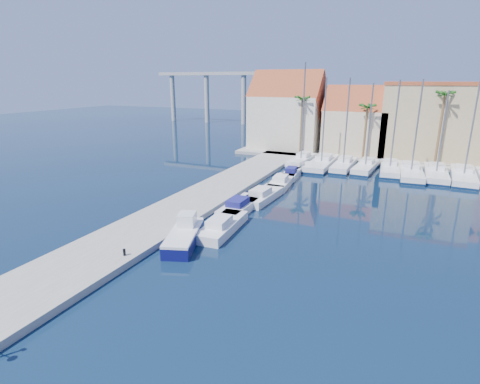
# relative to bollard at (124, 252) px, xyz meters

# --- Properties ---
(ground) EXTENTS (260.00, 260.00, 0.00)m
(ground) POSITION_rel_bollard_xyz_m (6.84, -0.38, -0.74)
(ground) COLOR black
(ground) RESTS_ON ground
(quay_west) EXTENTS (6.00, 77.00, 0.50)m
(quay_west) POSITION_rel_bollard_xyz_m (-2.16, 13.12, -0.49)
(quay_west) COLOR gray
(quay_west) RESTS_ON ground
(shore_north) EXTENTS (54.00, 16.00, 0.50)m
(shore_north) POSITION_rel_bollard_xyz_m (16.84, 47.62, -0.49)
(shore_north) COLOR gray
(shore_north) RESTS_ON ground
(bollard) EXTENTS (0.19, 0.19, 0.49)m
(bollard) POSITION_rel_bollard_xyz_m (0.00, 0.00, 0.00)
(bollard) COLOR black
(bollard) RESTS_ON quay_west
(fishing_boat) EXTENTS (3.88, 6.32, 2.10)m
(fishing_boat) POSITION_rel_bollard_xyz_m (2.07, 4.45, -0.05)
(fishing_boat) COLOR #0D0E4F
(fishing_boat) RESTS_ON ground
(motorboat_west_0) EXTENTS (2.57, 6.85, 1.40)m
(motorboat_west_0) POSITION_rel_bollard_xyz_m (3.67, 7.73, -0.23)
(motorboat_west_0) COLOR white
(motorboat_west_0) RESTS_ON ground
(motorboat_west_1) EXTENTS (2.16, 6.75, 1.40)m
(motorboat_west_1) POSITION_rel_bollard_xyz_m (2.89, 13.10, -0.23)
(motorboat_west_1) COLOR white
(motorboat_west_1) RESTS_ON ground
(motorboat_west_2) EXTENTS (2.66, 7.14, 1.40)m
(motorboat_west_2) POSITION_rel_bollard_xyz_m (3.66, 17.23, -0.23)
(motorboat_west_2) COLOR white
(motorboat_west_2) RESTS_ON ground
(motorboat_west_3) EXTENTS (2.66, 6.69, 1.40)m
(motorboat_west_3) POSITION_rel_bollard_xyz_m (3.73, 23.29, -0.23)
(motorboat_west_3) COLOR white
(motorboat_west_3) RESTS_ON ground
(motorboat_west_4) EXTENTS (2.29, 5.67, 1.40)m
(motorboat_west_4) POSITION_rel_bollard_xyz_m (3.57, 28.01, -0.23)
(motorboat_west_4) COLOR white
(motorboat_west_4) RESTS_ON ground
(motorboat_west_5) EXTENTS (2.39, 5.84, 1.40)m
(motorboat_west_5) POSITION_rel_bollard_xyz_m (3.37, 32.09, -0.23)
(motorboat_west_5) COLOR white
(motorboat_west_5) RESTS_ON ground
(sailboat_0) EXTENTS (2.68, 8.82, 14.64)m
(sailboat_0) POSITION_rel_bollard_xyz_m (2.59, 36.45, -0.10)
(sailboat_0) COLOR white
(sailboat_0) RESTS_ON ground
(sailboat_1) EXTENTS (3.05, 11.25, 12.58)m
(sailboat_1) POSITION_rel_bollard_xyz_m (5.88, 35.65, -0.17)
(sailboat_1) COLOR white
(sailboat_1) RESTS_ON ground
(sailboat_2) EXTENTS (2.55, 9.10, 12.54)m
(sailboat_2) POSITION_rel_bollard_xyz_m (9.00, 35.55, -0.14)
(sailboat_2) COLOR white
(sailboat_2) RESTS_ON ground
(sailboat_3) EXTENTS (3.10, 9.08, 11.87)m
(sailboat_3) POSITION_rel_bollard_xyz_m (12.01, 35.78, -0.15)
(sailboat_3) COLOR white
(sailboat_3) RESTS_ON ground
(sailboat_4) EXTENTS (2.98, 9.34, 12.29)m
(sailboat_4) POSITION_rel_bollard_xyz_m (15.12, 36.02, -0.15)
(sailboat_4) COLOR white
(sailboat_4) RESTS_ON ground
(sailboat_5) EXTENTS (3.50, 10.73, 12.37)m
(sailboat_5) POSITION_rel_bollard_xyz_m (17.76, 35.11, -0.17)
(sailboat_5) COLOR white
(sailboat_5) RESTS_ON ground
(sailboat_6) EXTENTS (2.79, 10.22, 11.04)m
(sailboat_6) POSITION_rel_bollard_xyz_m (20.77, 35.66, -0.18)
(sailboat_6) COLOR white
(sailboat_6) RESTS_ON ground
(sailboat_7) EXTENTS (3.36, 10.80, 14.49)m
(sailboat_7) POSITION_rel_bollard_xyz_m (23.91, 35.60, -0.14)
(sailboat_7) COLOR white
(sailboat_7) RESTS_ON ground
(building_0) EXTENTS (12.30, 9.00, 13.50)m
(building_0) POSITION_rel_bollard_xyz_m (-3.16, 46.62, 5.78)
(building_0) COLOR beige
(building_0) RESTS_ON shore_north
(building_1) EXTENTS (10.30, 8.00, 11.00)m
(building_1) POSITION_rel_bollard_xyz_m (8.84, 46.62, 4.55)
(building_1) COLOR #CCB490
(building_1) RESTS_ON shore_north
(building_2) EXTENTS (14.20, 10.20, 11.50)m
(building_2) POSITION_rel_bollard_xyz_m (19.84, 47.62, 5.52)
(building_2) COLOR tan
(building_2) RESTS_ON shore_north
(palm_0) EXTENTS (2.60, 2.60, 10.15)m
(palm_0) POSITION_rel_bollard_xyz_m (0.84, 41.62, 8.34)
(palm_0) COLOR brown
(palm_0) RESTS_ON shore_north
(palm_1) EXTENTS (2.60, 2.60, 9.15)m
(palm_1) POSITION_rel_bollard_xyz_m (10.84, 41.62, 7.39)
(palm_1) COLOR brown
(palm_1) RESTS_ON shore_north
(palm_2) EXTENTS (2.60, 2.60, 11.15)m
(palm_2) POSITION_rel_bollard_xyz_m (20.84, 41.62, 9.27)
(palm_2) COLOR brown
(palm_2) RESTS_ON shore_north
(viaduct) EXTENTS (48.00, 2.20, 14.45)m
(viaduct) POSITION_rel_bollard_xyz_m (-32.24, 81.62, 9.51)
(viaduct) COLOR #9E9E99
(viaduct) RESTS_ON ground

